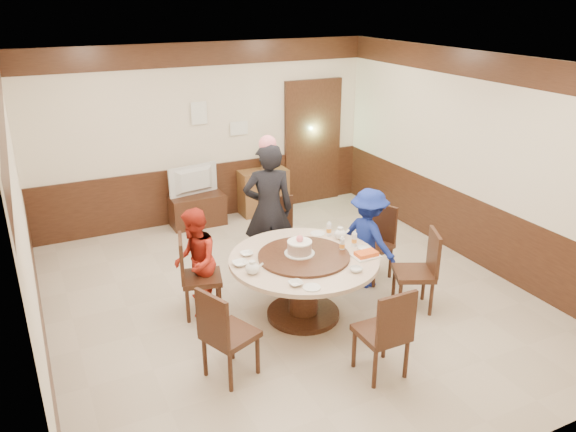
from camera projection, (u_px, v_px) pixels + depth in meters
name	position (u px, v px, depth m)	size (l,w,h in m)	color
room	(289.00, 216.00, 6.48)	(6.00, 6.04, 2.84)	#C0AF99
banquet_table	(304.00, 275.00, 6.30)	(1.67, 1.67, 0.78)	#391E11
chair_0	(372.00, 256.00, 7.27)	(0.57, 0.56, 0.97)	#391E11
chair_1	(280.00, 247.00, 7.51)	(0.55, 0.55, 0.97)	#391E11
chair_2	(201.00, 289.00, 6.45)	(0.54, 0.54, 0.97)	#391E11
chair_3	(229.00, 349.00, 5.38)	(0.58, 0.58, 0.97)	#391E11
chair_4	(382.00, 347.00, 5.41)	(0.44, 0.45, 0.97)	#391E11
chair_5	(415.00, 284.00, 6.56)	(0.59, 0.58, 0.97)	#391E11
person_standing	(269.00, 210.00, 7.19)	(0.65, 0.42, 1.77)	black
person_red	(195.00, 262.00, 6.38)	(0.61, 0.48, 1.26)	#B42718
person_blue	(368.00, 238.00, 6.97)	(0.83, 0.47, 1.28)	navy
birthday_cake	(300.00, 247.00, 6.21)	(0.34, 0.34, 0.22)	white
teapot_left	(252.00, 268.00, 5.84)	(0.17, 0.15, 0.13)	white
teapot_right	(340.00, 234.00, 6.66)	(0.17, 0.15, 0.13)	white
bowl_0	(247.00, 254.00, 6.26)	(0.14, 0.14, 0.03)	white
bowl_1	(356.00, 270.00, 5.89)	(0.14, 0.14, 0.04)	white
bowl_2	(296.00, 283.00, 5.62)	(0.14, 0.14, 0.04)	white
bowl_3	(363.00, 249.00, 6.37)	(0.14, 0.14, 0.05)	white
bowl_4	(240.00, 263.00, 6.03)	(0.17, 0.17, 0.04)	white
saucer_near	(312.00, 287.00, 5.57)	(0.18, 0.18, 0.01)	white
saucer_far	(318.00, 234.00, 6.81)	(0.18, 0.18, 0.01)	white
shrimp_platter	(366.00, 255.00, 6.21)	(0.30, 0.20, 0.06)	white
bottle_0	(342.00, 245.00, 6.33)	(0.06, 0.06, 0.16)	white
bottle_1	(354.00, 240.00, 6.46)	(0.06, 0.06, 0.16)	white
bottle_2	(329.00, 230.00, 6.74)	(0.06, 0.06, 0.16)	white
tv_stand	(197.00, 210.00, 8.96)	(0.85, 0.45, 0.50)	#391E11
television	(196.00, 181.00, 8.77)	(0.82, 0.11, 0.47)	gray
side_cabinet	(263.00, 191.00, 9.41)	(0.80, 0.40, 0.75)	brown
thermos	(265.00, 159.00, 9.21)	(0.15, 0.15, 0.38)	silver
notice_left	(199.00, 113.00, 8.65)	(0.25, 0.00, 0.35)	white
notice_right	(239.00, 128.00, 9.02)	(0.30, 0.00, 0.22)	white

